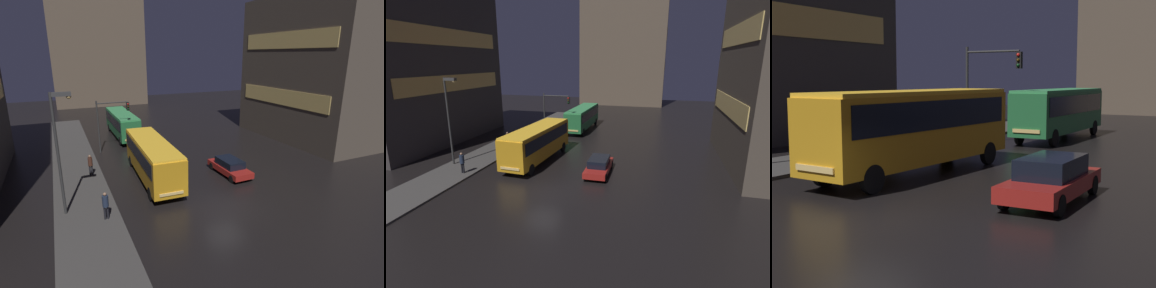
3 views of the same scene
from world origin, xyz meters
TOP-DOWN VIEW (x-y plane):
  - ground_plane at (0.00, 0.00)m, footprint 120.00×120.00m
  - sidewalk_left at (-9.00, 10.00)m, footprint 4.00×48.00m
  - bus_near at (-3.20, 6.70)m, footprint 3.00×10.48m
  - bus_far at (-2.63, 21.45)m, footprint 2.38×10.33m
  - car_taxi at (3.29, 4.90)m, footprint 1.98×4.78m
  - pedestrian_mid at (-7.93, 9.37)m, footprint 0.46×0.46m
  - traffic_light_main at (-4.96, 15.98)m, footprint 3.48×0.35m

SIDE VIEW (x-z plane):
  - ground_plane at x=0.00m, z-range 0.00..0.00m
  - sidewalk_left at x=-9.00m, z-range 0.00..0.15m
  - car_taxi at x=3.29m, z-range 0.02..1.45m
  - pedestrian_mid at x=-7.93m, z-range 0.33..2.16m
  - bus_far at x=-2.63m, z-range 0.37..3.52m
  - bus_near at x=-3.20m, z-range 0.39..3.75m
  - traffic_light_main at x=-4.96m, z-range 1.04..6.65m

